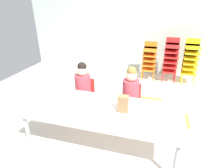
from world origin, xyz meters
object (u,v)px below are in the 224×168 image
(kid_chair_orange_stack, at_px, (149,59))
(donut_powdered_on_plate, at_px, (84,97))
(kid_chair_red_stack, at_px, (171,58))
(paper_plate_near_edge, at_px, (84,99))
(craft_table, at_px, (103,112))
(seated_child_middle_seat, at_px, (131,89))
(paper_bag_brown, at_px, (123,104))
(seated_child_near_camera, at_px, (83,84))
(donut_powdered_loose, at_px, (110,109))
(kid_chair_yellow_stack, at_px, (191,59))
(paper_plate_center_table, at_px, (107,119))

(kid_chair_orange_stack, relative_size, donut_powdered_on_plate, 7.89)
(kid_chair_red_stack, distance_m, paper_plate_near_edge, 2.63)
(craft_table, xyz_separation_m, seated_child_middle_seat, (0.25, 0.64, 0.05))
(paper_bag_brown, bearing_deg, donut_powdered_on_plate, 164.47)
(craft_table, height_order, seated_child_near_camera, seated_child_near_camera)
(kid_chair_orange_stack, distance_m, paper_bag_brown, 2.51)
(paper_plate_near_edge, bearing_deg, donut_powdered_loose, -22.03)
(craft_table, xyz_separation_m, donut_powdered_loose, (0.10, 0.00, 0.06))
(kid_chair_yellow_stack, xyz_separation_m, paper_plate_center_table, (-1.18, -2.72, -0.03))
(paper_plate_center_table, height_order, donut_powdered_loose, donut_powdered_loose)
(kid_chair_yellow_stack, xyz_separation_m, paper_bag_brown, (-1.04, -2.50, 0.07))
(kid_chair_yellow_stack, relative_size, donut_powdered_loose, 8.95)
(seated_child_middle_seat, xyz_separation_m, paper_plate_near_edge, (-0.59, -0.46, -0.01))
(kid_chair_red_stack, relative_size, paper_bag_brown, 4.73)
(seated_child_near_camera, distance_m, donut_powdered_on_plate, 0.50)
(kid_chair_orange_stack, distance_m, paper_plate_near_edge, 2.44)
(kid_chair_red_stack, distance_m, donut_powdered_on_plate, 2.63)
(seated_child_middle_seat, height_order, donut_powdered_loose, seated_child_middle_seat)
(donut_powdered_on_plate, bearing_deg, craft_table, -28.15)
(kid_chair_orange_stack, height_order, paper_plate_center_table, kid_chair_orange_stack)
(kid_chair_red_stack, bearing_deg, paper_plate_center_table, -105.27)
(seated_child_near_camera, distance_m, kid_chair_orange_stack, 2.09)
(craft_table, distance_m, paper_plate_center_table, 0.24)
(craft_table, distance_m, paper_plate_near_edge, 0.39)
(seated_child_near_camera, height_order, donut_powdered_on_plate, seated_child_near_camera)
(kid_chair_red_stack, height_order, paper_plate_center_table, kid_chair_red_stack)
(seated_child_near_camera, height_order, paper_bag_brown, seated_child_near_camera)
(donut_powdered_on_plate, xyz_separation_m, donut_powdered_loose, (0.44, -0.18, -0.01))
(seated_child_middle_seat, height_order, paper_plate_center_table, seated_child_middle_seat)
(seated_child_near_camera, height_order, paper_plate_near_edge, seated_child_near_camera)
(craft_table, relative_size, donut_powdered_on_plate, 17.22)
(craft_table, relative_size, kid_chair_red_stack, 1.93)
(paper_plate_near_edge, height_order, donut_powdered_loose, donut_powdered_loose)
(seated_child_near_camera, bearing_deg, kid_chair_red_stack, 52.88)
(kid_chair_yellow_stack, bearing_deg, paper_bag_brown, -112.66)
(donut_powdered_loose, bearing_deg, paper_plate_near_edge, 157.97)
(paper_plate_center_table, bearing_deg, seated_child_middle_seat, 81.59)
(kid_chair_red_stack, xyz_separation_m, paper_plate_center_table, (-0.74, -2.72, -0.03))
(donut_powdered_loose, bearing_deg, seated_child_near_camera, 135.81)
(craft_table, bearing_deg, kid_chair_orange_stack, 81.59)
(kid_chair_red_stack, relative_size, kid_chair_yellow_stack, 1.00)
(paper_bag_brown, height_order, donut_powdered_loose, paper_bag_brown)
(seated_child_near_camera, xyz_separation_m, kid_chair_yellow_stack, (1.86, 1.88, 0.02))
(kid_chair_red_stack, bearing_deg, donut_powdered_on_plate, -117.38)
(kid_chair_orange_stack, bearing_deg, paper_bag_brown, -92.50)
(paper_plate_center_table, bearing_deg, kid_chair_red_stack, 74.73)
(kid_chair_orange_stack, height_order, donut_powdered_on_plate, kid_chair_orange_stack)
(kid_chair_red_stack, bearing_deg, paper_plate_near_edge, -117.38)
(paper_plate_near_edge, bearing_deg, kid_chair_orange_stack, 73.04)
(kid_chair_yellow_stack, distance_m, paper_bag_brown, 2.71)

